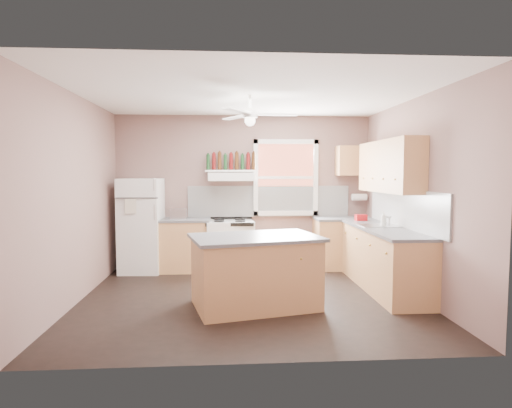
{
  "coord_description": "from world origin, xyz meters",
  "views": [
    {
      "loc": [
        -0.31,
        -5.66,
        1.69
      ],
      "look_at": [
        0.1,
        0.3,
        1.25
      ],
      "focal_mm": 30.0,
      "sensor_mm": 36.0,
      "label": 1
    }
  ],
  "objects": [
    {
      "name": "base_cabinet_left",
      "position": [
        -1.06,
        1.7,
        0.43
      ],
      "size": [
        0.9,
        0.6,
        0.86
      ],
      "primitive_type": "cube",
      "color": "tan",
      "rests_on": "floor"
    },
    {
      "name": "wall_right",
      "position": [
        2.27,
        0.0,
        1.35
      ],
      "size": [
        0.05,
        4.0,
        2.7
      ],
      "primitive_type": "cube",
      "color": "#7B5D55",
      "rests_on": "ground"
    },
    {
      "name": "counter_corner",
      "position": [
        1.75,
        1.7,
        0.88
      ],
      "size": [
        1.02,
        0.62,
        0.04
      ],
      "primitive_type": "cube",
      "color": "#4E4E51",
      "rests_on": "base_cabinet_corner"
    },
    {
      "name": "counter_left",
      "position": [
        -1.06,
        1.7,
        0.88
      ],
      "size": [
        0.92,
        0.62,
        0.04
      ],
      "primitive_type": "cube",
      "color": "#4E4E51",
      "rests_on": "base_cabinet_left"
    },
    {
      "name": "range_hood",
      "position": [
        -0.23,
        1.75,
        1.62
      ],
      "size": [
        0.78,
        0.5,
        0.14
      ],
      "primitive_type": "cube",
      "color": "white",
      "rests_on": "wall_back"
    },
    {
      "name": "backsplash_back",
      "position": [
        0.45,
        1.99,
        1.18
      ],
      "size": [
        2.9,
        0.03,
        0.55
      ],
      "primitive_type": "cube",
      "color": "white",
      "rests_on": "wall_back"
    },
    {
      "name": "upper_cabinet_corner",
      "position": [
        1.95,
        1.83,
        1.9
      ],
      "size": [
        0.6,
        0.33,
        0.52
      ],
      "primitive_type": "cube",
      "color": "tan",
      "rests_on": "wall_back"
    },
    {
      "name": "soap_bottle",
      "position": [
        1.99,
        0.45,
        1.01
      ],
      "size": [
        0.11,
        0.11,
        0.22
      ],
      "primitive_type": "imported",
      "rotation": [
        0.0,
        0.0,
        3.56
      ],
      "color": "silver",
      "rests_on": "counter_right"
    },
    {
      "name": "backsplash_right",
      "position": [
        2.23,
        0.3,
        1.18
      ],
      "size": [
        0.03,
        2.6,
        0.55
      ],
      "primitive_type": "cube",
      "color": "white",
      "rests_on": "wall_right"
    },
    {
      "name": "island_top",
      "position": [
        0.04,
        -0.38,
        0.88
      ],
      "size": [
        1.75,
        1.35,
        0.04
      ],
      "primitive_type": "cube",
      "rotation": [
        0.0,
        0.0,
        0.23
      ],
      "color": "#4E4E51",
      "rests_on": "island"
    },
    {
      "name": "island",
      "position": [
        0.04,
        -0.38,
        0.43
      ],
      "size": [
        1.65,
        1.24,
        0.86
      ],
      "primitive_type": "cube",
      "rotation": [
        0.0,
        0.0,
        0.23
      ],
      "color": "tan",
      "rests_on": "floor"
    },
    {
      "name": "toaster",
      "position": [
        -1.13,
        1.65,
        0.99
      ],
      "size": [
        0.29,
        0.17,
        0.18
      ],
      "primitive_type": "cube",
      "rotation": [
        0.0,
        0.0,
        0.05
      ],
      "color": "silver",
      "rests_on": "counter_left"
    },
    {
      "name": "bottle_shelf",
      "position": [
        -0.23,
        1.87,
        1.72
      ],
      "size": [
        0.9,
        0.26,
        0.03
      ],
      "primitive_type": "cube",
      "color": "white",
      "rests_on": "range_hood"
    },
    {
      "name": "counter_right",
      "position": [
        1.94,
        0.3,
        0.88
      ],
      "size": [
        0.62,
        2.22,
        0.04
      ],
      "primitive_type": "cube",
      "color": "#4E4E51",
      "rests_on": "base_cabinet_right"
    },
    {
      "name": "ceiling_fan_hub",
      "position": [
        0.0,
        0.0,
        2.45
      ],
      "size": [
        0.2,
        0.2,
        0.08
      ],
      "primitive_type": "cylinder",
      "color": "white",
      "rests_on": "ceiling"
    },
    {
      "name": "upper_cabinet_right",
      "position": [
        2.08,
        0.5,
        1.78
      ],
      "size": [
        0.33,
        1.8,
        0.76
      ],
      "primitive_type": "cube",
      "color": "tan",
      "rests_on": "wall_right"
    },
    {
      "name": "refrigerator",
      "position": [
        -1.76,
        1.66,
        0.8
      ],
      "size": [
        0.71,
        0.69,
        1.59
      ],
      "primitive_type": "cube",
      "rotation": [
        0.0,
        0.0,
        -0.06
      ],
      "color": "white",
      "rests_on": "floor"
    },
    {
      "name": "wall_back",
      "position": [
        0.0,
        2.02,
        1.35
      ],
      "size": [
        4.5,
        0.05,
        2.7
      ],
      "primitive_type": "cube",
      "color": "#7B5D55",
      "rests_on": "ground"
    },
    {
      "name": "stove",
      "position": [
        -0.26,
        1.69,
        0.43
      ],
      "size": [
        0.85,
        0.7,
        0.86
      ],
      "primitive_type": "cube",
      "rotation": [
        0.0,
        0.0,
        0.08
      ],
      "color": "white",
      "rests_on": "floor"
    },
    {
      "name": "ceiling",
      "position": [
        0.0,
        0.0,
        2.7
      ],
      "size": [
        4.5,
        4.5,
        0.0
      ],
      "primitive_type": "plane",
      "color": "white",
      "rests_on": "ground"
    },
    {
      "name": "paper_towel",
      "position": [
        2.07,
        1.86,
        1.25
      ],
      "size": [
        0.26,
        0.12,
        0.12
      ],
      "primitive_type": "cylinder",
      "rotation": [
        0.0,
        1.57,
        0.0
      ],
      "color": "white",
      "rests_on": "wall_back"
    },
    {
      "name": "faucet",
      "position": [
        2.1,
        0.5,
        0.97
      ],
      "size": [
        0.03,
        0.03,
        0.14
      ],
      "primitive_type": "cylinder",
      "color": "silver",
      "rests_on": "sink"
    },
    {
      "name": "cart",
      "position": [
        0.53,
        1.75,
        0.3
      ],
      "size": [
        0.6,
        0.4,
        0.59
      ],
      "primitive_type": "cube",
      "rotation": [
        0.0,
        0.0,
        -0.01
      ],
      "color": "tan",
      "rests_on": "floor"
    },
    {
      "name": "red_caddy",
      "position": [
        1.9,
        1.2,
        0.95
      ],
      "size": [
        0.19,
        0.13,
        0.1
      ],
      "primitive_type": "cube",
      "rotation": [
        0.0,
        0.0,
        0.06
      ],
      "color": "#AB0E12",
      "rests_on": "counter_right"
    },
    {
      "name": "window_view",
      "position": [
        0.75,
        1.98,
        1.6
      ],
      "size": [
        1.0,
        0.02,
        1.2
      ],
      "primitive_type": "cube",
      "color": "brown",
      "rests_on": "wall_back"
    },
    {
      "name": "base_cabinet_right",
      "position": [
        1.95,
        0.3,
        0.43
      ],
      "size": [
        0.6,
        2.2,
        0.86
      ],
      "primitive_type": "cube",
      "color": "tan",
      "rests_on": "floor"
    },
    {
      "name": "floor",
      "position": [
        0.0,
        0.0,
        0.0
      ],
      "size": [
        4.5,
        4.5,
        0.0
      ],
      "primitive_type": "plane",
      "color": "black",
      "rests_on": "ground"
    },
    {
      "name": "wine_bottles",
      "position": [
        -0.23,
        1.87,
        1.88
      ],
      "size": [
        0.86,
        0.06,
        0.31
      ],
      "color": "#143819",
      "rests_on": "bottle_shelf"
    },
    {
      "name": "window_frame",
      "position": [
        0.75,
        1.96,
        1.6
      ],
      "size": [
        1.16,
        0.07,
        1.36
      ],
      "primitive_type": "cube",
      "color": "white",
      "rests_on": "wall_back"
    },
    {
      "name": "sink",
      "position": [
        1.94,
        0.5,
        0.9
      ],
      "size": [
        0.55,
        0.45,
        0.03
      ],
      "primitive_type": "cube",
      "color": "silver",
      "rests_on": "counter_right"
    },
    {
      "name": "base_cabinet_corner",
      "position": [
        1.75,
        1.7,
        0.43
      ],
      "size": [
        1.0,
        0.6,
        0.86
      ],
      "primitive_type": "cube",
      "color": "tan",
      "rests_on": "floor"
    },
    {
      "name": "wall_left",
      "position": [
        -2.27,
        0.0,
        1.35
      ],
      "size": [
        0.05,
        4.0,
        2.7
      ],
      "primitive_type": "cube",
      "color": "#7B5D55",
      "rests_on": "ground"
    }
  ]
}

